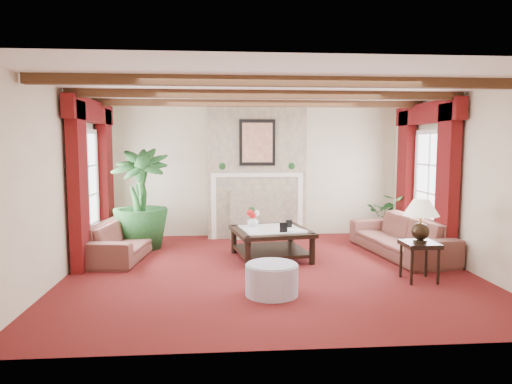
{
  "coord_description": "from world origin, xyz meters",
  "views": [
    {
      "loc": [
        -0.74,
        -6.78,
        1.9
      ],
      "look_at": [
        -0.18,
        0.4,
        1.16
      ],
      "focal_mm": 32.0,
      "sensor_mm": 36.0,
      "label": 1
    }
  ],
  "objects": [
    {
      "name": "floor",
      "position": [
        0.0,
        0.0,
        0.0
      ],
      "size": [
        6.0,
        6.0,
        0.0
      ],
      "primitive_type": "plane",
      "color": "#4C0D0F",
      "rests_on": "ground"
    },
    {
      "name": "ceiling",
      "position": [
        0.0,
        0.0,
        2.7
      ],
      "size": [
        6.0,
        6.0,
        0.0
      ],
      "primitive_type": "plane",
      "rotation": [
        3.14,
        0.0,
        0.0
      ],
      "color": "white",
      "rests_on": "floor"
    },
    {
      "name": "back_wall",
      "position": [
        0.0,
        2.75,
        1.35
      ],
      "size": [
        6.0,
        0.02,
        2.7
      ],
      "primitive_type": "cube",
      "color": "beige",
      "rests_on": "ground"
    },
    {
      "name": "left_wall",
      "position": [
        -3.0,
        0.0,
        1.35
      ],
      "size": [
        0.02,
        5.5,
        2.7
      ],
      "primitive_type": "cube",
      "color": "beige",
      "rests_on": "ground"
    },
    {
      "name": "right_wall",
      "position": [
        3.0,
        0.0,
        1.35
      ],
      "size": [
        0.02,
        5.5,
        2.7
      ],
      "primitive_type": "cube",
      "color": "beige",
      "rests_on": "ground"
    },
    {
      "name": "ceiling_beams",
      "position": [
        0.0,
        0.0,
        2.64
      ],
      "size": [
        6.0,
        3.0,
        0.12
      ],
      "primitive_type": null,
      "color": "#3A2212",
      "rests_on": "ceiling"
    },
    {
      "name": "fireplace",
      "position": [
        0.0,
        2.55,
        2.7
      ],
      "size": [
        2.0,
        0.52,
        2.7
      ],
      "primitive_type": null,
      "color": "tan",
      "rests_on": "ground"
    },
    {
      "name": "french_door_left",
      "position": [
        -2.97,
        1.0,
        2.13
      ],
      "size": [
        0.1,
        1.1,
        2.16
      ],
      "primitive_type": null,
      "color": "white",
      "rests_on": "ground"
    },
    {
      "name": "french_door_right",
      "position": [
        2.97,
        1.0,
        2.13
      ],
      "size": [
        0.1,
        1.1,
        2.16
      ],
      "primitive_type": null,
      "color": "white",
      "rests_on": "ground"
    },
    {
      "name": "curtains_left",
      "position": [
        -2.86,
        1.0,
        2.55
      ],
      "size": [
        0.2,
        2.4,
        2.55
      ],
      "primitive_type": null,
      "color": "#46090C",
      "rests_on": "ground"
    },
    {
      "name": "curtains_right",
      "position": [
        2.86,
        1.0,
        2.55
      ],
      "size": [
        0.2,
        2.4,
        2.55
      ],
      "primitive_type": null,
      "color": "#46090C",
      "rests_on": "ground"
    },
    {
      "name": "sofa_left",
      "position": [
        -2.39,
        1.08,
        0.41
      ],
      "size": [
        2.22,
        1.09,
        0.81
      ],
      "primitive_type": "imported",
      "rotation": [
        0.0,
        0.0,
        1.45
      ],
      "color": "#3C101E",
      "rests_on": "ground"
    },
    {
      "name": "sofa_right",
      "position": [
        2.36,
        0.78,
        0.44
      ],
      "size": [
        2.45,
        1.26,
        0.89
      ],
      "primitive_type": "imported",
      "rotation": [
        0.0,
        0.0,
        -1.44
      ],
      "color": "#3C101E",
      "rests_on": "ground"
    },
    {
      "name": "potted_palm",
      "position": [
        -2.21,
        1.62,
        0.52
      ],
      "size": [
        1.29,
        1.98,
        1.03
      ],
      "primitive_type": "imported",
      "rotation": [
        0.0,
        0.0,
        -0.07
      ],
      "color": "black",
      "rests_on": "ground"
    },
    {
      "name": "small_plant",
      "position": [
        2.64,
        2.05,
        0.37
      ],
      "size": [
        1.62,
        1.64,
        0.73
      ],
      "primitive_type": "imported",
      "rotation": [
        0.0,
        0.0,
        -0.49
      ],
      "color": "black",
      "rests_on": "ground"
    },
    {
      "name": "coffee_table",
      "position": [
        0.1,
        0.7,
        0.25
      ],
      "size": [
        1.41,
        1.41,
        0.5
      ],
      "primitive_type": null,
      "rotation": [
        0.0,
        0.0,
        0.17
      ],
      "color": "black",
      "rests_on": "ground"
    },
    {
      "name": "side_table",
      "position": [
        2.03,
        -0.72,
        0.28
      ],
      "size": [
        0.59,
        0.59,
        0.55
      ],
      "primitive_type": null,
      "rotation": [
        0.0,
        0.0,
        0.32
      ],
      "color": "black",
      "rests_on": "ground"
    },
    {
      "name": "ottoman",
      "position": [
        -0.1,
        -1.17,
        0.2
      ],
      "size": [
        0.67,
        0.67,
        0.39
      ],
      "primitive_type": "cylinder",
      "color": "#978EA1",
      "rests_on": "ground"
    },
    {
      "name": "table_lamp",
      "position": [
        2.03,
        -0.72,
        0.86
      ],
      "size": [
        0.49,
        0.49,
        0.62
      ],
      "primitive_type": null,
      "color": "black",
      "rests_on": "side_table"
    },
    {
      "name": "flower_vase",
      "position": [
        -0.19,
        0.99,
        0.59
      ],
      "size": [
        0.28,
        0.28,
        0.19
      ],
      "primitive_type": "imported",
      "rotation": [
        0.0,
        0.0,
        -0.21
      ],
      "color": "silver",
      "rests_on": "coffee_table"
    },
    {
      "name": "book",
      "position": [
        0.4,
        0.44,
        0.66
      ],
      "size": [
        0.25,
        0.19,
        0.32
      ],
      "primitive_type": "imported",
      "rotation": [
        0.0,
        0.0,
        0.4
      ],
      "color": "black",
      "rests_on": "coffee_table"
    },
    {
      "name": "photo_frame_a",
      "position": [
        0.26,
        0.37,
        0.58
      ],
      "size": [
        0.13,
        0.03,
        0.17
      ],
      "primitive_type": null,
      "rotation": [
        0.0,
        0.0,
        0.04
      ],
      "color": "black",
      "rests_on": "coffee_table"
    },
    {
      "name": "photo_frame_b",
      "position": [
        0.42,
        0.8,
        0.57
      ],
      "size": [
        0.11,
        0.04,
        0.14
      ],
      "primitive_type": null,
      "rotation": [
        0.0,
        0.0,
        0.15
      ],
      "color": "black",
      "rests_on": "coffee_table"
    }
  ]
}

